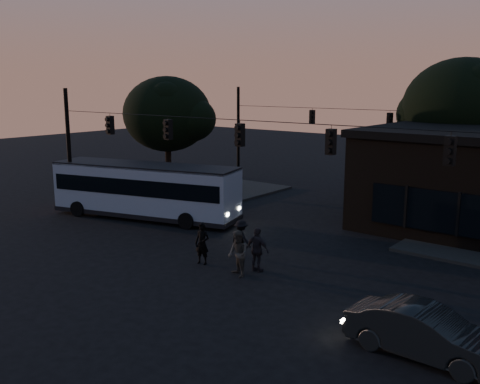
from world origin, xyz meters
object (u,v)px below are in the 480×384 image
Objects in this scene: bus at (145,188)px; pedestrian_c at (257,250)px; pedestrian_b at (238,254)px; pedestrian_a at (202,244)px; car at (426,333)px; pedestrian_d at (241,239)px.

pedestrian_c is at bearing -32.84° from bus.
pedestrian_b is (10.31, -4.16, -0.83)m from bus.
bus is 9.08m from pedestrian_a.
pedestrian_c is at bearing 72.65° from car.
pedestrian_b is 2.50m from pedestrian_d.
bus is at bearing -6.21° from pedestrian_d.
bus is 6.75× the size of pedestrian_d.
car is at bearing -33.54° from bus.
bus reaches higher than pedestrian_d.
car is 2.36× the size of pedestrian_b.
pedestrian_d reaches higher than car.
bus is 11.11m from pedestrian_c.
pedestrian_c is (10.60, -3.22, -0.84)m from bus.
car is 2.38× the size of pedestrian_c.
pedestrian_b is (-8.35, 1.76, 0.21)m from car.
bus is at bearing -18.11° from pedestrian_c.
pedestrian_d is (0.72, 1.82, -0.06)m from pedestrian_a.
pedestrian_a is 2.57m from pedestrian_c.
pedestrian_c is (2.47, 0.72, 0.03)m from pedestrian_a.
pedestrian_a is 0.97× the size of pedestrian_c.
pedestrian_b is at bearing -17.30° from pedestrian_a.
pedestrian_b is at bearing 132.85° from pedestrian_d.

